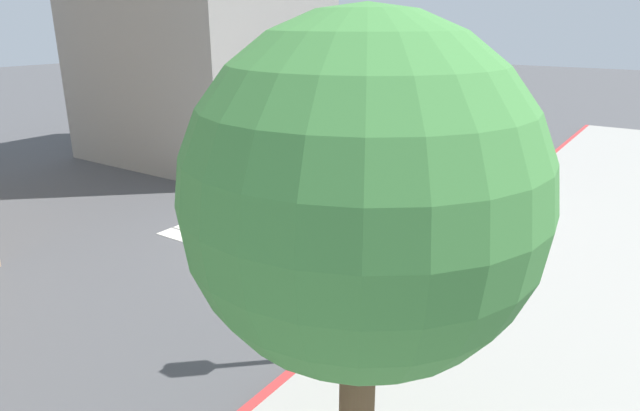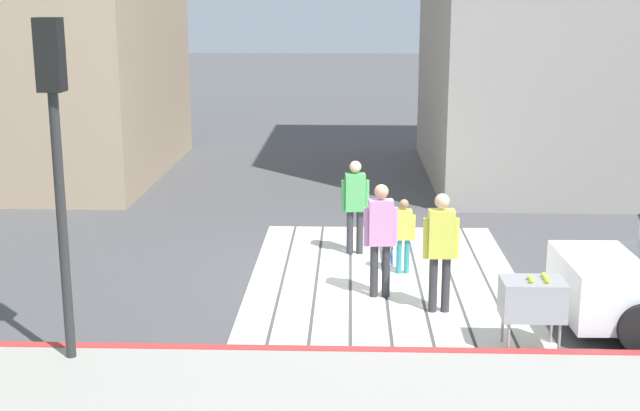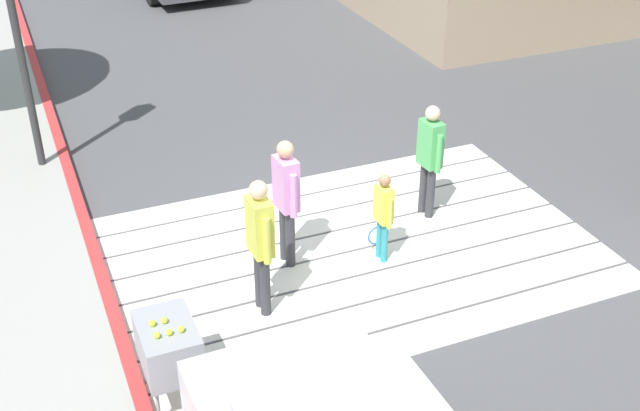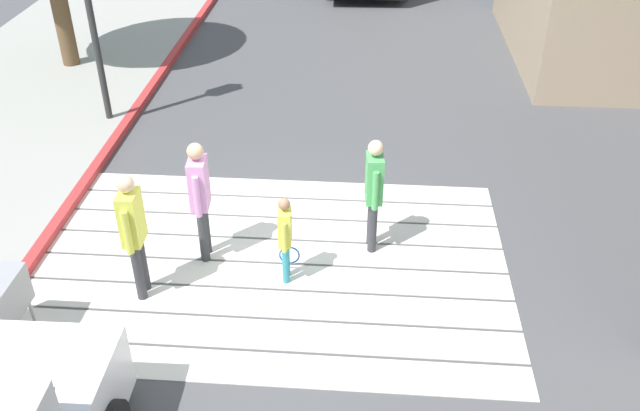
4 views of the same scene
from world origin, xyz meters
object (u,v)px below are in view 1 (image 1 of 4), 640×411
(pedestrian_adult_trailing, at_px, (376,199))
(pedestrian_adult_side, at_px, (254,193))
(tennis_ball_cart, at_px, (444,210))
(pedestrian_adult_lead, at_px, (336,203))
(street_tree, at_px, (355,202))
(traffic_light_corner, at_px, (346,176))
(pedestrian_child_with_racket, at_px, (306,203))
(car_parked_near_curb, at_px, (451,178))

(pedestrian_adult_trailing, xyz_separation_m, pedestrian_adult_side, (2.90, 1.21, -0.04))
(tennis_ball_cart, relative_size, pedestrian_adult_trailing, 0.58)
(pedestrian_adult_trailing, bearing_deg, pedestrian_adult_lead, 52.95)
(street_tree, height_order, pedestrian_adult_side, street_tree)
(traffic_light_corner, xyz_separation_m, pedestrian_adult_lead, (2.66, -3.91, -2.01))
(tennis_ball_cart, height_order, pedestrian_adult_lead, pedestrian_adult_lead)
(pedestrian_child_with_racket, bearing_deg, traffic_light_corner, 131.55)
(pedestrian_child_with_racket, bearing_deg, pedestrian_adult_trailing, -166.57)
(pedestrian_adult_side, relative_size, pedestrian_child_with_racket, 1.34)
(pedestrian_adult_lead, distance_m, pedestrian_adult_side, 2.30)
(pedestrian_adult_side, bearing_deg, car_parked_near_curb, -123.74)
(street_tree, bearing_deg, pedestrian_adult_trailing, -63.21)
(car_parked_near_curb, xyz_separation_m, pedestrian_adult_lead, (1.08, 4.64, 0.29))
(tennis_ball_cart, bearing_deg, pedestrian_adult_side, 27.95)
(pedestrian_adult_trailing, bearing_deg, pedestrian_adult_side, 22.66)
(car_parked_near_curb, height_order, traffic_light_corner, traffic_light_corner)
(pedestrian_adult_lead, height_order, pedestrian_adult_side, pedestrian_adult_lead)
(tennis_ball_cart, distance_m, pedestrian_adult_side, 4.82)
(pedestrian_adult_side, height_order, pedestrian_child_with_racket, pedestrian_adult_side)
(pedestrian_adult_trailing, distance_m, pedestrian_adult_side, 3.14)
(street_tree, relative_size, pedestrian_adult_trailing, 3.01)
(car_parked_near_curb, distance_m, pedestrian_adult_side, 6.04)
(street_tree, distance_m, pedestrian_adult_trailing, 8.54)
(car_parked_near_curb, xyz_separation_m, pedestrian_adult_trailing, (0.45, 3.81, 0.30))
(street_tree, bearing_deg, pedestrian_child_with_racket, -51.35)
(car_parked_near_curb, bearing_deg, tennis_ball_cart, 108.07)
(traffic_light_corner, height_order, pedestrian_child_with_racket, traffic_light_corner)
(traffic_light_corner, distance_m, tennis_ball_cart, 6.28)
(pedestrian_adult_side, bearing_deg, pedestrian_child_with_racket, -144.68)
(street_tree, xyz_separation_m, pedestrian_adult_lead, (4.30, -6.42, -2.60))
(tennis_ball_cart, height_order, pedestrian_adult_trailing, pedestrian_adult_trailing)
(traffic_light_corner, xyz_separation_m, pedestrian_child_with_racket, (3.83, -4.32, -2.33))
(traffic_light_corner, relative_size, tennis_ball_cart, 4.17)
(pedestrian_adult_trailing, relative_size, pedestrian_child_with_racket, 1.40)
(street_tree, height_order, tennis_ball_cart, street_tree)
(street_tree, relative_size, pedestrian_adult_lead, 3.02)
(car_parked_near_curb, distance_m, pedestrian_adult_lead, 4.78)
(tennis_ball_cart, distance_m, pedestrian_adult_trailing, 1.74)
(tennis_ball_cart, bearing_deg, pedestrian_adult_trailing, 37.70)
(car_parked_near_curb, bearing_deg, pedestrian_adult_lead, 76.86)
(pedestrian_adult_lead, xyz_separation_m, pedestrian_adult_trailing, (-0.63, -0.84, 0.00))
(tennis_ball_cart, xyz_separation_m, pedestrian_adult_side, (4.25, 2.26, 0.29))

